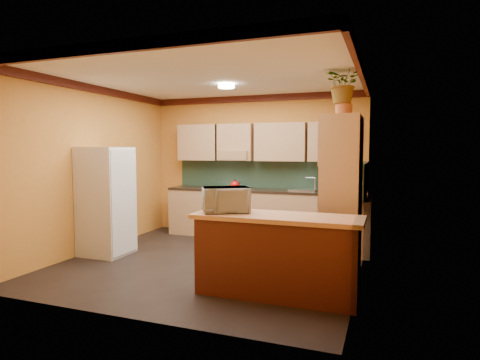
% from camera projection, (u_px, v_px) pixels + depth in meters
% --- Properties ---
extents(room_shell, '(4.24, 4.24, 2.72)m').
position_uv_depth(room_shell, '(220.00, 121.00, 6.03)').
color(room_shell, black).
rests_on(room_shell, ground).
extents(base_cabinets_back, '(3.65, 0.60, 0.88)m').
position_uv_depth(base_cabinets_back, '(262.00, 215.00, 7.51)').
color(base_cabinets_back, '#A38A56').
rests_on(base_cabinets_back, ground).
extents(countertop_back, '(3.65, 0.62, 0.04)m').
position_uv_depth(countertop_back, '(262.00, 190.00, 7.47)').
color(countertop_back, black).
rests_on(countertop_back, base_cabinets_back).
extents(stove, '(0.58, 0.58, 0.91)m').
position_uv_depth(stove, '(231.00, 212.00, 7.72)').
color(stove, black).
rests_on(stove, ground).
extents(kettle, '(0.20, 0.20, 0.18)m').
position_uv_depth(kettle, '(235.00, 185.00, 7.60)').
color(kettle, '#B00B0C').
rests_on(kettle, stove).
extents(sink, '(0.48, 0.40, 0.03)m').
position_uv_depth(sink, '(303.00, 190.00, 7.20)').
color(sink, silver).
rests_on(sink, countertop_back).
extents(base_cabinets_right, '(0.60, 0.80, 0.88)m').
position_uv_depth(base_cabinets_right, '(345.00, 227.00, 6.37)').
color(base_cabinets_right, '#A38A56').
rests_on(base_cabinets_right, ground).
extents(countertop_right, '(0.62, 0.80, 0.04)m').
position_uv_depth(countertop_right, '(345.00, 198.00, 6.34)').
color(countertop_right, black).
rests_on(countertop_right, base_cabinets_right).
extents(fridge, '(0.68, 0.66, 1.70)m').
position_uv_depth(fridge, '(106.00, 201.00, 6.32)').
color(fridge, silver).
rests_on(fridge, ground).
extents(pantry, '(0.48, 0.90, 2.10)m').
position_uv_depth(pantry, '(342.00, 196.00, 5.32)').
color(pantry, '#A38A56').
rests_on(pantry, ground).
extents(fern_pot, '(0.22, 0.22, 0.16)m').
position_uv_depth(fern_pot, '(344.00, 110.00, 5.28)').
color(fern_pot, '#A04F26').
rests_on(fern_pot, pantry).
extents(fern, '(0.51, 0.45, 0.53)m').
position_uv_depth(fern, '(344.00, 84.00, 5.26)').
color(fern, '#A38A56').
rests_on(fern, fern_pot).
extents(breakfast_bar, '(1.80, 0.55, 0.88)m').
position_uv_depth(breakfast_bar, '(277.00, 258.00, 4.54)').
color(breakfast_bar, '#521813').
rests_on(breakfast_bar, ground).
extents(bar_top, '(1.90, 0.65, 0.05)m').
position_uv_depth(bar_top, '(277.00, 217.00, 4.50)').
color(bar_top, tan).
rests_on(bar_top, breakfast_bar).
extents(microwave, '(0.64, 0.58, 0.29)m').
position_uv_depth(microwave, '(226.00, 200.00, 4.70)').
color(microwave, silver).
rests_on(microwave, bar_top).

